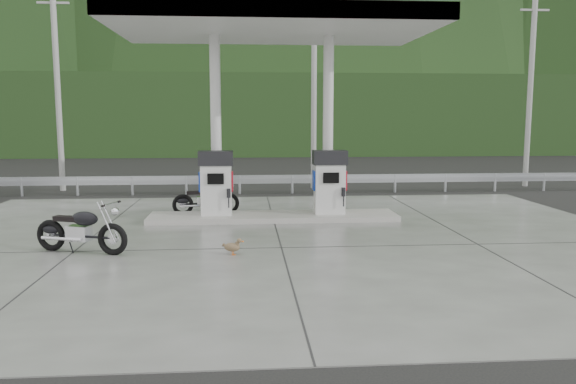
{
  "coord_description": "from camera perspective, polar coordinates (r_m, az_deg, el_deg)",
  "views": [
    {
      "loc": [
        -0.79,
        -13.17,
        2.92
      ],
      "look_at": [
        0.3,
        1.0,
        1.0
      ],
      "focal_mm": 35.0,
      "sensor_mm": 36.0,
      "label": 1
    }
  ],
  "objects": [
    {
      "name": "guardrail",
      "position": [
        21.3,
        -2.26,
        1.73
      ],
      "size": [
        26.0,
        0.16,
        1.42
      ],
      "primitive_type": null,
      "color": "#A7ABAF",
      "rests_on": "ground"
    },
    {
      "name": "gas_pump_left",
      "position": [
        15.8,
        -7.31,
        0.91
      ],
      "size": [
        0.95,
        0.55,
        1.8
      ],
      "primitive_type": null,
      "color": "silver",
      "rests_on": "pump_island"
    },
    {
      "name": "ground",
      "position": [
        13.51,
        -0.95,
        -4.79
      ],
      "size": [
        160.0,
        160.0,
        0.0
      ],
      "primitive_type": "plane",
      "color": "black",
      "rests_on": "ground"
    },
    {
      "name": "utility_pole_a",
      "position": [
        23.81,
        -22.36,
        9.72
      ],
      "size": [
        0.22,
        0.22,
        8.0
      ],
      "primitive_type": "cylinder",
      "color": "gray",
      "rests_on": "ground"
    },
    {
      "name": "canopy_roof",
      "position": [
        15.88,
        -1.56,
        16.57
      ],
      "size": [
        8.5,
        5.0,
        0.4
      ],
      "primitive_type": "cube",
      "color": "white",
      "rests_on": "canopy_column_left"
    },
    {
      "name": "canopy_column_left",
      "position": [
        16.09,
        -7.34,
        6.74
      ],
      "size": [
        0.3,
        0.3,
        5.0
      ],
      "primitive_type": "cylinder",
      "color": "silver",
      "rests_on": "pump_island"
    },
    {
      "name": "gas_pump_right",
      "position": [
        15.96,
        4.24,
        1.01
      ],
      "size": [
        0.95,
        0.55,
        1.8
      ],
      "primitive_type": null,
      "color": "silver",
      "rests_on": "pump_island"
    },
    {
      "name": "utility_pole_b",
      "position": [
        22.87,
        2.65,
        10.39
      ],
      "size": [
        0.22,
        0.22,
        8.0
      ],
      "primitive_type": "cylinder",
      "color": "gray",
      "rests_on": "ground"
    },
    {
      "name": "pump_island",
      "position": [
        15.94,
        -1.49,
        -2.52
      ],
      "size": [
        7.0,
        1.4,
        0.15
      ],
      "primitive_type": "cube",
      "color": "#9E9A93",
      "rests_on": "forecourt_apron"
    },
    {
      "name": "motorcycle_right",
      "position": [
        16.91,
        -8.33,
        -0.75
      ],
      "size": [
        1.92,
        0.82,
        0.88
      ],
      "primitive_type": null,
      "rotation": [
        0.0,
        0.0,
        0.13
      ],
      "color": "black",
      "rests_on": "forecourt_apron"
    },
    {
      "name": "duck",
      "position": [
        11.95,
        -5.71,
        -5.62
      ],
      "size": [
        0.45,
        0.28,
        0.31
      ],
      "primitive_type": null,
      "rotation": [
        0.0,
        0.0,
        -0.41
      ],
      "color": "brown",
      "rests_on": "forecourt_apron"
    },
    {
      "name": "utility_pole_c",
      "position": [
        25.58,
        23.39,
        9.49
      ],
      "size": [
        0.22,
        0.22,
        8.0
      ],
      "primitive_type": "cylinder",
      "color": "gray",
      "rests_on": "ground"
    },
    {
      "name": "motorcycle_left",
      "position": [
        12.78,
        -20.29,
        -3.67
      ],
      "size": [
        2.15,
        1.29,
        0.97
      ],
      "primitive_type": null,
      "rotation": [
        0.0,
        0.0,
        -0.34
      ],
      "color": "black",
      "rests_on": "forecourt_apron"
    },
    {
      "name": "forested_hills",
      "position": [
        73.23,
        -3.81,
        5.38
      ],
      "size": [
        100.0,
        40.0,
        140.0
      ],
      "primitive_type": null,
      "color": "black",
      "rests_on": "ground"
    },
    {
      "name": "tree_band",
      "position": [
        43.18,
        -3.39,
        7.78
      ],
      "size": [
        80.0,
        6.0,
        6.0
      ],
      "primitive_type": "cube",
      "color": "black",
      "rests_on": "ground"
    },
    {
      "name": "forecourt_apron",
      "position": [
        13.51,
        -0.95,
        -4.74
      ],
      "size": [
        18.0,
        14.0,
        0.02
      ],
      "primitive_type": "cube",
      "color": "#61615C",
      "rests_on": "ground"
    },
    {
      "name": "canopy_column_right",
      "position": [
        16.25,
        4.09,
        6.79
      ],
      "size": [
        0.3,
        0.3,
        5.0
      ],
      "primitive_type": "cylinder",
      "color": "silver",
      "rests_on": "pump_island"
    },
    {
      "name": "road",
      "position": [
        24.85,
        -2.55,
        0.94
      ],
      "size": [
        60.0,
        7.0,
        0.01
      ],
      "primitive_type": "cube",
      "color": "black",
      "rests_on": "ground"
    }
  ]
}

